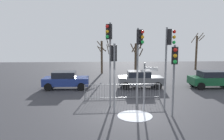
% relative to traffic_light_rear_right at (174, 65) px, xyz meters
% --- Properties ---
extents(ground_plane, '(60.00, 60.00, 0.00)m').
position_rel_traffic_light_rear_right_xyz_m(ground_plane, '(-2.32, 0.70, -2.85)').
color(ground_plane, '#38383D').
extents(traffic_light_rear_right, '(0.36, 0.56, 3.89)m').
position_rel_traffic_light_rear_right_xyz_m(traffic_light_rear_right, '(0.00, 0.00, 0.00)').
color(traffic_light_rear_right, slate).
rests_on(traffic_light_rear_right, ground).
extents(traffic_light_mid_left, '(0.43, 0.51, 4.86)m').
position_rel_traffic_light_rear_right_xyz_m(traffic_light_mid_left, '(-1.48, 2.21, 0.71)').
color(traffic_light_mid_left, slate).
rests_on(traffic_light_mid_left, ground).
extents(traffic_light_rear_left, '(0.36, 0.56, 3.96)m').
position_rel_traffic_light_rear_right_xyz_m(traffic_light_rear_left, '(-3.12, 1.00, 0.05)').
color(traffic_light_rear_left, slate).
rests_on(traffic_light_rear_left, ground).
extents(traffic_light_mid_right, '(0.41, 0.52, 5.17)m').
position_rel_traffic_light_rear_right_xyz_m(traffic_light_mid_right, '(-3.33, 2.05, 0.92)').
color(traffic_light_mid_right, slate).
rests_on(traffic_light_mid_right, ground).
extents(traffic_light_foreground_right, '(0.56, 0.36, 4.85)m').
position_rel_traffic_light_rear_right_xyz_m(traffic_light_foreground_right, '(0.08, 1.31, 0.70)').
color(traffic_light_foreground_right, slate).
rests_on(traffic_light_foreground_right, ground).
extents(direction_sign_post, '(0.74, 0.34, 2.86)m').
position_rel_traffic_light_rear_right_xyz_m(direction_sign_post, '(-1.30, 1.00, -1.24)').
color(direction_sign_post, slate).
rests_on(direction_sign_post, ground).
extents(pedestrian_guard_railing, '(5.33, 0.18, 1.07)m').
position_rel_traffic_light_rear_right_xyz_m(pedestrian_guard_railing, '(-2.32, 3.86, -2.30)').
color(pedestrian_guard_railing, slate).
rests_on(pedestrian_guard_railing, ground).
extents(car_blue_mid, '(3.81, 1.93, 1.47)m').
position_rel_traffic_light_rear_right_xyz_m(car_blue_mid, '(-6.83, 7.52, -2.08)').
color(car_blue_mid, navy).
rests_on(car_blue_mid, ground).
extents(car_green_trailing, '(3.81, 1.95, 1.47)m').
position_rel_traffic_light_rear_right_xyz_m(car_green_trailing, '(5.79, 7.26, -2.08)').
color(car_green_trailing, '#195933').
rests_on(car_green_trailing, ground).
extents(car_grey_far, '(3.84, 2.00, 1.47)m').
position_rel_traffic_light_rear_right_xyz_m(car_grey_far, '(-0.44, 7.58, -2.08)').
color(car_grey_far, slate).
rests_on(car_grey_far, ground).
extents(bare_tree_left, '(1.66, 1.65, 4.48)m').
position_rel_traffic_light_rear_right_xyz_m(bare_tree_left, '(0.60, 16.10, -0.72)').
color(bare_tree_left, '#473828').
rests_on(bare_tree_left, ground).
extents(bare_tree_centre, '(1.55, 1.59, 4.28)m').
position_rel_traffic_light_rear_right_xyz_m(bare_tree_centre, '(-3.64, 16.03, -0.60)').
color(bare_tree_centre, '#473828').
rests_on(bare_tree_centre, ground).
extents(bare_tree_right, '(1.46, 1.45, 5.11)m').
position_rel_traffic_light_rear_right_xyz_m(bare_tree_right, '(9.44, 18.93, -0.27)').
color(bare_tree_right, '#473828').
rests_on(bare_tree_right, ground).
extents(snow_patch_kerb, '(1.92, 1.92, 0.01)m').
position_rel_traffic_light_rear_right_xyz_m(snow_patch_kerb, '(-1.99, 0.32, -2.84)').
color(snow_patch_kerb, white).
rests_on(snow_patch_kerb, ground).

